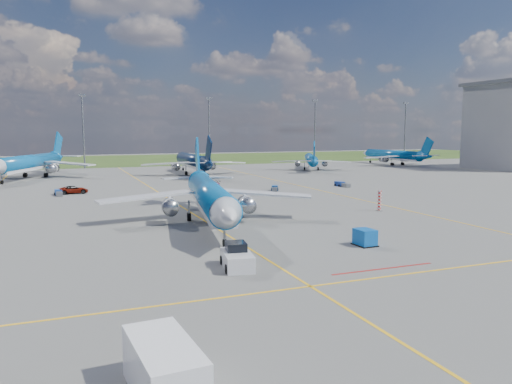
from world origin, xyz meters
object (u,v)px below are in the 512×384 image
object	(u,v)px
pushback_tug	(237,258)
service_van	(164,370)
baggage_tug_c	(59,193)
bg_jet_n	(193,174)
bg_jet_ene	(393,165)
baggage_tug_w	(275,189)
uld_container	(365,237)
service_car_b	(74,190)
bg_jet_nnw	(31,178)
main_airliner	(210,224)
bg_jet_ne	(311,169)
warning_post	(379,201)
service_car_c	(210,185)
baggage_tug_e	(342,184)

from	to	relation	value
pushback_tug	service_van	size ratio (longest dim) A/B	1.12
baggage_tug_c	bg_jet_n	bearing A→B (deg)	41.84
bg_jet_ene	baggage_tug_w	size ratio (longest dim) A/B	8.29
uld_container	service_car_b	distance (m)	61.50
bg_jet_nnw	bg_jet_ene	world-z (taller)	bg_jet_nnw
bg_jet_n	service_van	world-z (taller)	bg_jet_n
bg_jet_nnw	service_van	world-z (taller)	bg_jet_nnw
main_airliner	uld_container	xyz separation A→B (m)	(11.36, -17.33, 0.84)
bg_jet_ne	baggage_tug_c	xyz separation A→B (m)	(-70.59, -36.71, 0.45)
bg_jet_n	main_airliner	size ratio (longest dim) A/B	0.99
bg_jet_nnw	baggage_tug_w	size ratio (longest dim) A/B	9.64
warning_post	pushback_tug	distance (m)	36.19
bg_jet_ne	baggage_tug_c	bearing A→B (deg)	52.05
bg_jet_n	service_car_b	bearing A→B (deg)	47.85
pushback_tug	main_airliner	bearing A→B (deg)	89.64
bg_jet_ene	uld_container	world-z (taller)	bg_jet_ene
bg_jet_ene	baggage_tug_c	world-z (taller)	bg_jet_ene
main_airliner	uld_container	distance (m)	20.74
bg_jet_nnw	bg_jet_ene	size ratio (longest dim) A/B	1.16
service_car_c	baggage_tug_c	distance (m)	28.46
service_car_b	baggage_tug_c	bearing A→B (deg)	112.57
uld_container	baggage_tug_c	distance (m)	61.28
bg_jet_n	bg_jet_ne	bearing A→B (deg)	-174.61
bg_jet_ne	service_car_b	world-z (taller)	bg_jet_ne
warning_post	bg_jet_ene	size ratio (longest dim) A/B	0.08
bg_jet_n	service_car_b	size ratio (longest dim) A/B	7.48
bg_jet_ne	baggage_tug_w	bearing A→B (deg)	79.50
bg_jet_n	service_car_c	bearing A→B (deg)	82.78
service_car_c	bg_jet_nnw	bearing A→B (deg)	-172.42
bg_jet_ne	baggage_tug_c	world-z (taller)	bg_jet_ne
warning_post	bg_jet_nnw	distance (m)	88.53
service_car_c	baggage_tug_c	bearing A→B (deg)	-125.35
bg_jet_n	baggage_tug_e	xyz separation A→B (m)	(21.50, -40.68, 0.46)
main_airliner	service_van	distance (m)	41.16
service_van	service_car_b	xyz separation A→B (m)	(-1.67, 77.08, -0.53)
bg_jet_n	bg_jet_ne	distance (m)	37.03
service_van	warning_post	bearing A→B (deg)	40.99
bg_jet_ene	baggage_tug_e	size ratio (longest dim) A/B	8.23
bg_jet_ne	uld_container	xyz separation A→B (m)	(-41.54, -90.66, 0.84)
bg_jet_n	service_van	size ratio (longest dim) A/B	6.85
uld_container	service_car_c	size ratio (longest dim) A/B	0.43
warning_post	service_car_c	world-z (taller)	warning_post
bg_jet_n	uld_container	world-z (taller)	bg_jet_n
service_van	baggage_tug_c	size ratio (longest dim) A/B	1.31
main_airliner	baggage_tug_w	size ratio (longest dim) A/B	9.01
bg_jet_nnw	service_car_c	world-z (taller)	bg_jet_nnw
bg_jet_nnw	bg_jet_n	distance (m)	40.14
pushback_tug	bg_jet_ene	bearing A→B (deg)	57.37
service_van	main_airliner	bearing A→B (deg)	66.73
baggage_tug_w	baggage_tug_e	xyz separation A→B (m)	(16.14, 1.76, 0.01)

